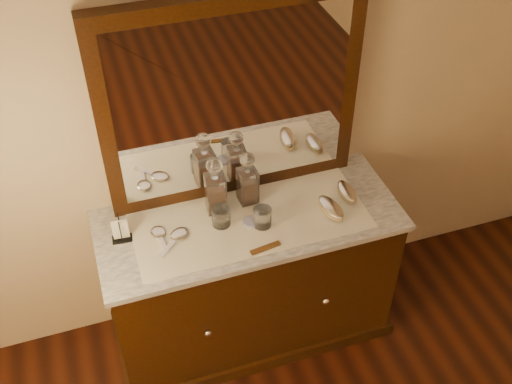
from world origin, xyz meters
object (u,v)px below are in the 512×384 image
dresser_cabinet (250,279)px  pin_dish (251,222)px  comb (266,248)px  decanter_left (216,190)px  hand_mirror_inner (177,237)px  decanter_right (248,183)px  napkin_rack (121,231)px  brush_near (331,208)px  hand_mirror_outer (159,235)px  mirror_frame (232,101)px  brush_far (347,192)px

dresser_cabinet → pin_dish: bearing=-94.6°
comb → decanter_left: decanter_left is taller
hand_mirror_inner → comb: bearing=-27.6°
pin_dish → decanter_right: decanter_right is taller
comb → decanter_right: size_ratio=0.51×
pin_dish → comb: pin_dish is taller
napkin_rack → brush_near: bearing=-8.2°
napkin_rack → hand_mirror_outer: bearing=-12.1°
pin_dish → hand_mirror_inner: size_ratio=0.43×
napkin_rack → decanter_right: size_ratio=0.47×
dresser_cabinet → decanter_right: 0.57m
mirror_frame → brush_far: size_ratio=7.36×
decanter_right → mirror_frame: bearing=103.8°
mirror_frame → decanter_right: (0.03, -0.13, -0.39)m
comb → brush_near: 0.39m
comb → hand_mirror_outer: 0.49m
decanter_right → hand_mirror_outer: (-0.46, -0.10, -0.10)m
mirror_frame → hand_mirror_outer: mirror_frame is taller
mirror_frame → hand_mirror_inner: bearing=-142.5°
hand_mirror_outer → dresser_cabinet: bearing=-2.3°
mirror_frame → decanter_left: size_ratio=3.92×
decanter_right → hand_mirror_inner: bearing=-159.4°
pin_dish → brush_near: bearing=-7.6°
decanter_right → decanter_left: bearing=-175.9°
mirror_frame → decanter_left: (-0.13, -0.14, -0.38)m
napkin_rack → hand_mirror_inner: size_ratio=0.77×
dresser_cabinet → decanter_left: decanter_left is taller
pin_dish → hand_mirror_outer: bearing=172.9°
comb → napkin_rack: size_ratio=1.07×
mirror_frame → hand_mirror_inner: size_ratio=6.78×
mirror_frame → decanter_right: 0.41m
dresser_cabinet → brush_far: bearing=-0.5°
brush_near → comb: bearing=-161.4°
mirror_frame → brush_far: mirror_frame is taller
pin_dish → brush_near: (0.38, -0.05, 0.02)m
dresser_cabinet → napkin_rack: bearing=175.0°
brush_near → hand_mirror_inner: bearing=175.1°
hand_mirror_inner → brush_near: bearing=-4.9°
mirror_frame → napkin_rack: 0.76m
decanter_left → hand_mirror_inner: decanter_left is taller
mirror_frame → comb: 0.67m
pin_dish → comb: 0.18m
mirror_frame → brush_far: bearing=-26.5°
napkin_rack → brush_near: napkin_rack is taller
decanter_right → brush_far: decanter_right is taller
dresser_cabinet → pin_dish: size_ratio=18.54×
decanter_left → decanter_right: bearing=4.1°
dresser_cabinet → napkin_rack: size_ratio=10.33×
mirror_frame → comb: size_ratio=8.27×
comb → hand_mirror_inner: bearing=144.4°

